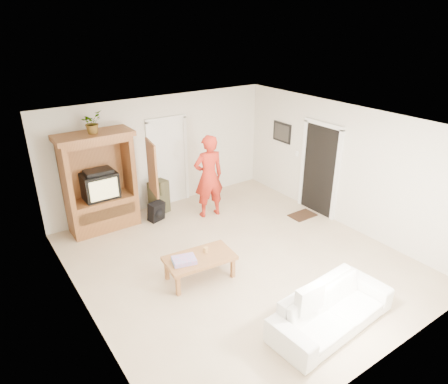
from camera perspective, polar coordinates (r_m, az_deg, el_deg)
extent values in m
plane|color=tan|center=(7.62, 1.95, -9.64)|extent=(6.00, 6.00, 0.00)
plane|color=white|center=(6.55, 2.27, 9.67)|extent=(6.00, 6.00, 0.00)
plane|color=silver|center=(9.39, -8.97, 5.59)|extent=(5.50, 0.00, 5.50)
plane|color=silver|center=(5.23, 22.60, -12.02)|extent=(5.50, 0.00, 5.50)
plane|color=silver|center=(5.94, -19.87, -7.02)|extent=(0.00, 6.00, 6.00)
plane|color=silver|center=(8.79, 16.64, 3.59)|extent=(0.00, 6.00, 6.00)
cube|color=brown|center=(8.91, -16.79, -2.84)|extent=(1.40, 0.60, 0.70)
cube|color=brown|center=(8.39, -21.72, 1.88)|extent=(0.10, 0.60, 1.20)
cube|color=brown|center=(8.73, -13.52, 3.79)|extent=(0.10, 0.60, 1.20)
cube|color=brown|center=(8.78, -18.11, 3.37)|extent=(1.40, 0.06, 1.20)
cube|color=brown|center=(8.34, -18.10, 7.03)|extent=(1.40, 0.60, 0.10)
cube|color=brown|center=(8.31, -18.18, 7.68)|extent=(1.52, 0.68, 0.10)
cube|color=brown|center=(8.44, -10.24, 3.37)|extent=(0.16, 0.67, 1.15)
cube|color=black|center=(8.68, -17.34, 0.92)|extent=(0.70, 0.52, 0.55)
cube|color=tan|center=(8.44, -16.76, 0.33)|extent=(0.58, 0.02, 0.42)
cube|color=black|center=(8.54, -17.54, 2.80)|extent=(0.55, 0.35, 0.08)
cube|color=#925932|center=(8.62, -16.25, -2.96)|extent=(1.19, 0.03, 0.25)
cube|color=white|center=(9.51, -7.97, 4.12)|extent=(0.85, 0.05, 2.04)
cube|color=black|center=(9.23, 13.50, 3.04)|extent=(0.05, 0.90, 2.04)
cube|color=black|center=(9.91, 8.29, 8.44)|extent=(0.03, 0.60, 0.48)
cube|color=#382316|center=(9.34, 11.14, -3.27)|extent=(0.60, 0.40, 0.02)
imported|color=#4C7238|center=(8.23, -18.38, 9.42)|extent=(0.51, 0.51, 0.43)
imported|color=#AC2417|center=(8.83, -2.21, 2.23)|extent=(0.75, 0.55, 1.89)
imported|color=white|center=(6.25, 15.17, -15.90)|extent=(2.07, 0.93, 0.59)
cube|color=#925932|center=(6.93, -3.51, -9.41)|extent=(1.24, 0.76, 0.06)
cube|color=#925932|center=(6.70, -6.59, -13.13)|extent=(0.07, 0.07, 0.38)
cube|color=#925932|center=(7.08, -8.17, -10.97)|extent=(0.07, 0.07, 0.38)
cube|color=#925932|center=(7.07, 1.26, -10.77)|extent=(0.07, 0.07, 0.38)
cube|color=#925932|center=(7.43, -0.68, -8.87)|extent=(0.07, 0.07, 0.38)
cube|color=#ED4F94|center=(6.77, -5.72, -9.67)|extent=(0.44, 0.37, 0.08)
cylinder|color=tan|center=(6.99, -2.62, -8.24)|extent=(0.08, 0.08, 0.10)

